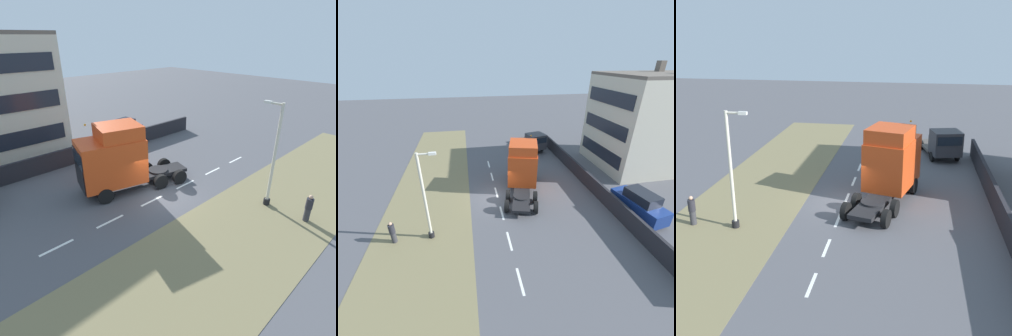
# 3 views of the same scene
# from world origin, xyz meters

# --- Properties ---
(ground_plane) EXTENTS (120.00, 120.00, 0.00)m
(ground_plane) POSITION_xyz_m (0.00, 0.00, 0.00)
(ground_plane) COLOR #515156
(ground_plane) RESTS_ON ground
(grass_verge) EXTENTS (7.00, 44.00, 0.01)m
(grass_verge) POSITION_xyz_m (-6.00, 0.00, 0.01)
(grass_verge) COLOR olive
(grass_verge) RESTS_ON ground
(lane_markings) EXTENTS (0.16, 17.80, 0.00)m
(lane_markings) POSITION_xyz_m (0.00, -0.70, 0.00)
(lane_markings) COLOR white
(lane_markings) RESTS_ON ground
(boundary_wall) EXTENTS (0.25, 24.00, 1.46)m
(boundary_wall) POSITION_xyz_m (9.00, 0.00, 0.73)
(boundary_wall) COLOR #232328
(boundary_wall) RESTS_ON ground
(lorry_cab) EXTENTS (4.43, 7.87, 4.80)m
(lorry_cab) POSITION_xyz_m (2.69, 1.66, 2.35)
(lorry_cab) COLOR black
(lorry_cab) RESTS_ON ground
(flatbed_truck) EXTENTS (3.58, 6.33, 2.52)m
(flatbed_truck) POSITION_xyz_m (6.50, 10.54, 1.34)
(flatbed_truck) COLOR #333338
(flatbed_truck) RESTS_ON ground
(lamp_post) EXTENTS (1.32, 0.40, 6.46)m
(lamp_post) POSITION_xyz_m (-5.30, -4.10, 2.89)
(lamp_post) COLOR black
(lamp_post) RESTS_ON ground
(pedestrian) EXTENTS (0.39, 0.39, 1.70)m
(pedestrian) POSITION_xyz_m (-7.82, -4.14, 0.83)
(pedestrian) COLOR #333338
(pedestrian) RESTS_ON ground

